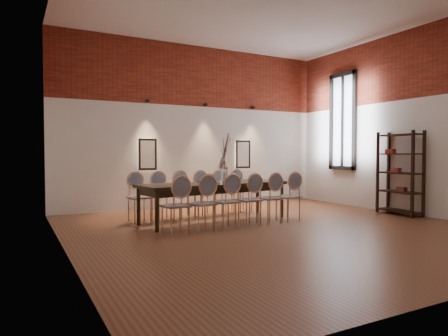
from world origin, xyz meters
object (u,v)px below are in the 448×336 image
chair_near_c (226,202)px  chair_near_f (288,197)px  dining_table (214,202)px  book (205,182)px  shelving_rack (400,173)px  chair_far_b (163,196)px  chair_near_e (269,198)px  chair_far_e (224,192)px  chair_far_a (140,197)px  chair_near_b (202,204)px  bowl (209,179)px  chair_far_c (185,194)px  chair_near_a (176,206)px  vase (224,175)px  chair_far_f (242,191)px  chair_far_d (205,193)px  chair_near_d (248,200)px

chair_near_c → chair_near_f: same height
dining_table → book: size_ratio=11.43×
chair_near_c → chair_near_f: size_ratio=1.00×
chair_near_c → shelving_rack: bearing=-11.3°
chair_near_f → chair_far_b: bearing=142.6°
chair_near_e → chair_far_e: size_ratio=1.00×
chair_near_f → chair_far_a: (-2.63, 1.24, 0.00)m
chair_near_b → bowl: size_ratio=3.92×
chair_near_f → shelving_rack: 2.68m
chair_far_b → book: size_ratio=3.62×
chair_near_e → chair_far_c: (-1.15, 1.40, 0.00)m
chair_far_c → chair_far_e: same height
chair_near_b → chair_near_f: (1.97, 0.21, 0.00)m
chair_near_e → chair_far_b: 2.12m
chair_far_e → chair_near_a: bearing=37.4°
vase → bowl: vase is taller
dining_table → chair_near_e: chair_near_e is taller
chair_far_f → dining_table: bearing=31.5°
chair_near_c → chair_far_d: size_ratio=1.00×
chair_far_e → chair_near_f: bearing=108.1°
chair_far_a → chair_far_f: same height
chair_far_a → bowl: size_ratio=3.92×
chair_near_a → chair_far_d: 2.12m
chair_near_f → shelving_rack: size_ratio=0.52×
vase → shelving_rack: shelving_rack is taller
chair_near_e → chair_far_f: bearing=71.9°
chair_far_c → book: bearing=98.1°
chair_far_d → book: size_ratio=3.62×
chair_near_a → book: size_ratio=3.62×
chair_near_c → chair_near_e: size_ratio=1.00×
chair_near_c → chair_near_a: bearing=180.0°
chair_far_e → book: chair_far_e is taller
dining_table → chair_near_b: 1.07m
chair_far_a → vase: 1.71m
chair_near_c → dining_table: bearing=71.9°
chair_near_d → chair_near_e: size_ratio=1.00×
chair_far_b → bowl: bearing=126.1°
chair_near_c → chair_far_f: (1.32, 1.67, 0.00)m
chair_far_d → chair_far_f: bearing=180.0°
chair_near_e → chair_far_b: (-1.64, 1.35, 0.00)m
chair_near_d → chair_far_a: 2.12m
chair_near_a → shelving_rack: shelving_rack is taller
shelving_rack → chair_far_f: bearing=147.8°
dining_table → book: book is taller
chair_far_a → chair_far_f: size_ratio=1.00×
chair_far_e → bowl: size_ratio=3.92×
chair_near_d → chair_far_f: bearing=56.8°
chair_near_a → bowl: size_ratio=3.92×
chair_far_d → chair_far_e: bearing=-180.0°
chair_near_f → chair_far_e: same height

